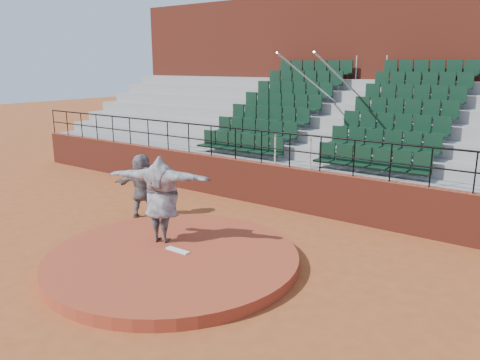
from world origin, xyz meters
TOP-DOWN VIEW (x-y plane):
  - ground at (0.00, 0.00)m, footprint 90.00×90.00m
  - pitchers_mound at (0.00, 0.00)m, footprint 5.50×5.50m
  - pitching_rubber at (0.00, 0.15)m, footprint 0.60×0.15m
  - boundary_wall at (0.00, 5.00)m, footprint 24.00×0.30m
  - wall_railing at (0.00, 5.00)m, footprint 24.04×0.05m
  - seating_deck at (0.00, 8.65)m, footprint 24.00×5.97m
  - press_box_facade at (0.00, 12.60)m, footprint 24.00×3.00m
  - pitcher at (-0.72, 0.41)m, footprint 2.57×1.50m
  - fielder at (-3.00, 1.90)m, footprint 1.75×1.33m

SIDE VIEW (x-z plane):
  - ground at x=0.00m, z-range 0.00..0.00m
  - pitchers_mound at x=0.00m, z-range 0.00..0.25m
  - pitching_rubber at x=0.00m, z-range 0.25..0.28m
  - boundary_wall at x=0.00m, z-range 0.00..1.30m
  - fielder at x=-3.00m, z-range 0.00..1.84m
  - pitcher at x=-0.72m, z-range 0.25..2.27m
  - seating_deck at x=0.00m, z-range -0.87..3.76m
  - wall_railing at x=0.00m, z-range 1.52..2.54m
  - press_box_facade at x=0.00m, z-range 0.00..7.10m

